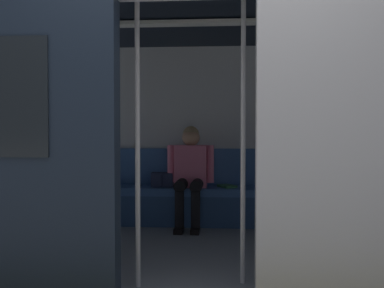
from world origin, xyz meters
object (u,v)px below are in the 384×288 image
at_px(person_seated, 190,169).
at_px(grab_pole_door, 138,139).
at_px(grab_pole_far, 243,138).
at_px(bench_seat, 204,196).
at_px(book, 227,186).
at_px(handbag, 162,180).
at_px(train_car, 193,87).

xyz_separation_m(person_seated, grab_pole_door, (0.21, 2.04, 0.40)).
bearing_deg(grab_pole_far, bench_seat, -79.10).
bearing_deg(book, bench_seat, -24.46).
distance_m(handbag, grab_pole_door, 2.19).
distance_m(train_car, grab_pole_far, 1.02).
distance_m(handbag, book, 0.78).
height_order(person_seated, handbag, person_seated).
xyz_separation_m(bench_seat, grab_pole_door, (0.38, 2.10, 0.73)).
height_order(handbag, book, handbag).
relative_size(bench_seat, book, 15.22).
xyz_separation_m(train_car, person_seated, (0.12, -1.10, -0.85)).
distance_m(book, grab_pole_door, 2.31).
bearing_deg(train_car, bench_seat, -92.48).
xyz_separation_m(handbag, grab_pole_door, (-0.13, 2.12, 0.54)).
bearing_deg(handbag, book, -178.92).
xyz_separation_m(grab_pole_door, grab_pole_far, (-0.76, -0.13, 0.00)).
xyz_separation_m(person_seated, handbag, (0.34, -0.08, -0.14)).
bearing_deg(grab_pole_door, train_car, -109.18).
xyz_separation_m(train_car, bench_seat, (-0.05, -1.15, -1.18)).
xyz_separation_m(train_car, grab_pole_far, (-0.43, 0.81, -0.45)).
distance_m(bench_seat, handbag, 0.54).
bearing_deg(grab_pole_far, person_seated, -74.10).
height_order(bench_seat, grab_pole_far, grab_pole_far).
height_order(grab_pole_door, grab_pole_far, same).
bearing_deg(person_seated, handbag, -12.66).
height_order(train_car, person_seated, train_car).
xyz_separation_m(book, grab_pole_far, (-0.11, 2.00, 0.61)).
relative_size(train_car, handbag, 24.62).
xyz_separation_m(person_seated, book, (-0.43, -0.09, -0.21)).
distance_m(grab_pole_door, grab_pole_far, 0.77).
bearing_deg(person_seated, book, -168.14).
relative_size(handbag, grab_pole_door, 0.12).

